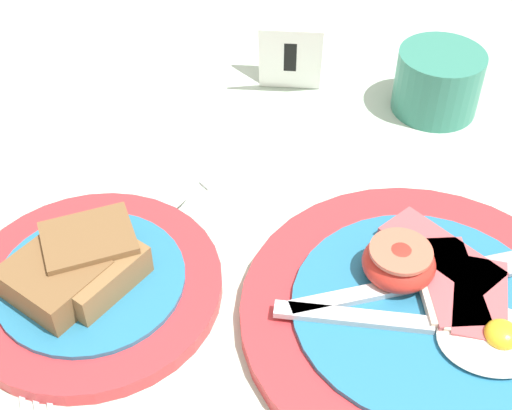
{
  "coord_description": "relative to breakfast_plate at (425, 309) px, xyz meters",
  "views": [
    {
      "loc": [
        -0.04,
        -0.3,
        0.4
      ],
      "look_at": [
        -0.04,
        0.11,
        0.02
      ],
      "focal_mm": 50.0,
      "sensor_mm": 36.0,
      "label": 1
    }
  ],
  "objects": [
    {
      "name": "ground_plane",
      "position": [
        -0.07,
        -0.01,
        -0.01
      ],
      "size": [
        3.0,
        3.0,
        0.0
      ],
      "primitive_type": "plane",
      "color": "#B7CCB7"
    },
    {
      "name": "bread_plate",
      "position": [
        -0.24,
        0.02,
        0.0
      ],
      "size": [
        0.19,
        0.19,
        0.05
      ],
      "color": "red",
      "rests_on": "ground_plane"
    },
    {
      "name": "teaspoon_by_saucer",
      "position": [
        -0.18,
        0.12,
        -0.01
      ],
      "size": [
        0.16,
        0.14,
        0.01
      ],
      "rotation": [
        0.0,
        0.0,
        3.85
      ],
      "color": "silver",
      "rests_on": "ground_plane"
    },
    {
      "name": "sugar_cup",
      "position": [
        0.05,
        0.25,
        0.02
      ],
      "size": [
        0.08,
        0.08,
        0.06
      ],
      "color": "#337F6B",
      "rests_on": "ground_plane"
    },
    {
      "name": "breakfast_plate",
      "position": [
        0.0,
        0.0,
        0.0
      ],
      "size": [
        0.25,
        0.25,
        0.04
      ],
      "color": "red",
      "rests_on": "ground_plane"
    },
    {
      "name": "number_card",
      "position": [
        -0.09,
        0.29,
        0.03
      ],
      "size": [
        0.06,
        0.05,
        0.07
      ],
      "rotation": [
        0.0,
        0.0,
        -0.06
      ],
      "color": "white",
      "rests_on": "ground_plane"
    }
  ]
}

